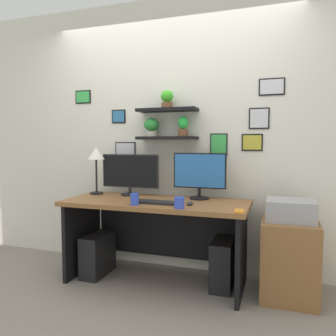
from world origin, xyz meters
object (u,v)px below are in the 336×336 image
computer_tower_left (98,254)px  printer (291,210)px  desk_lamp (96,157)px  desk (158,222)px  cell_phone (239,211)px  keyboard (157,202)px  drawer_cabinet (289,259)px  coffee_mug (179,203)px  pen_cup (135,199)px  computer_tower_right (223,263)px  monitor_left (130,173)px  monitor_right (200,174)px  computer_mouse (190,203)px

computer_tower_left → printer: bearing=2.8°
desk_lamp → desk: bearing=-9.2°
cell_phone → printer: (0.37, 0.32, -0.03)m
keyboard → desk: bearing=108.5°
desk_lamp → cell_phone: bearing=-15.9°
keyboard → drawer_cabinet: bearing=10.2°
coffee_mug → computer_tower_left: (-0.89, 0.26, -0.60)m
keyboard → drawer_cabinet: keyboard is taller
computer_tower_left → desk_lamp: bearing=121.2°
pen_cup → drawer_cabinet: pen_cup is taller
cell_phone → computer_tower_right: 0.66m
drawer_cabinet → desk_lamp: bearing=176.8°
desk → coffee_mug: 0.52m
monitor_left → drawer_cabinet: size_ratio=0.93×
desk_lamp → printer: bearing=-3.2°
desk → computer_tower_right: size_ratio=3.95×
cell_phone → computer_tower_right: (-0.17, 0.34, -0.55)m
desk → pen_cup: 0.42m
keyboard → pen_cup: 0.20m
computer_tower_left → computer_tower_right: computer_tower_right is taller
monitor_left → monitor_right: 0.70m
monitor_left → pen_cup: bearing=-61.3°
computer_mouse → drawer_cabinet: 0.93m
monitor_left → printer: 1.52m
monitor_left → drawer_cabinet: 1.64m
cell_phone → computer_tower_left: bearing=166.0°
pen_cup → drawer_cabinet: bearing=14.7°
desk_lamp → computer_tower_left: 0.95m
printer → computer_tower_right: 0.75m
computer_mouse → computer_tower_right: computer_mouse is taller
pen_cup → printer: (1.24, 0.32, -0.08)m
pen_cup → computer_tower_left: 0.82m
coffee_mug → computer_tower_right: coffee_mug is taller
monitor_right → computer_tower_right: (0.25, -0.13, -0.77)m
coffee_mug → pen_cup: 0.40m
monitor_left → pen_cup: 0.57m
monitor_right → coffee_mug: size_ratio=5.47×
desk → drawer_cabinet: bearing=0.5°
drawer_cabinet → printer: size_ratio=1.68×
computer_tower_right → keyboard: bearing=-158.0°
computer_mouse → coffee_mug: (-0.04, -0.16, 0.03)m
monitor_right → keyboard: 0.50m
desk → desk_lamp: desk_lamp is taller
keyboard → drawer_cabinet: 1.18m
keyboard → drawer_cabinet: (1.08, 0.19, -0.44)m
computer_tower_left → computer_tower_right: bearing=5.1°
cell_phone → drawer_cabinet: 0.66m
desk_lamp → cell_phone: 1.58m
monitor_left → computer_mouse: size_ratio=6.60×
monitor_left → computer_mouse: bearing=-25.3°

